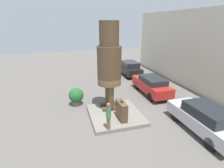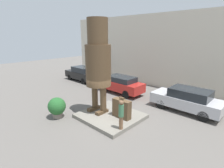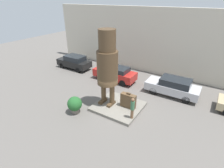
# 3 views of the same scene
# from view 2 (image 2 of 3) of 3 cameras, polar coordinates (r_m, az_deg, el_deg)

# --- Properties ---
(ground_plane) EXTENTS (60.00, 60.00, 0.00)m
(ground_plane) POSITION_cam_2_polar(r_m,az_deg,el_deg) (11.66, -0.50, -10.89)
(ground_plane) COLOR #605B56
(pedestal) EXTENTS (3.69, 3.43, 0.23)m
(pedestal) POSITION_cam_2_polar(r_m,az_deg,el_deg) (11.60, -0.50, -10.38)
(pedestal) COLOR slate
(pedestal) RESTS_ON ground_plane
(building_backdrop) EXTENTS (28.00, 0.60, 7.27)m
(building_backdrop) POSITION_cam_2_polar(r_m,az_deg,el_deg) (17.76, 19.58, 9.70)
(building_backdrop) COLOR beige
(building_backdrop) RESTS_ON ground_plane
(statue_figure) EXTENTS (1.62, 1.62, 5.99)m
(statue_figure) POSITION_cam_2_polar(r_m,az_deg,el_deg) (11.09, -4.56, 7.98)
(statue_figure) COLOR #4C3823
(statue_figure) RESTS_ON pedestal
(giant_suitcase) EXTENTS (1.23, 0.42, 1.34)m
(giant_suitcase) POSITION_cam_2_polar(r_m,az_deg,el_deg) (10.94, 3.18, -8.00)
(giant_suitcase) COLOR #4C3823
(giant_suitcase) RESTS_ON pedestal
(tourist) EXTENTS (0.28, 0.28, 1.68)m
(tourist) POSITION_cam_2_polar(r_m,az_deg,el_deg) (9.52, 3.00, -9.62)
(tourist) COLOR brown
(tourist) RESTS_ON pedestal
(parked_car_black) EXTENTS (4.36, 1.79, 1.68)m
(parked_car_black) POSITION_cam_2_polar(r_m,az_deg,el_deg) (20.79, -9.76, 3.42)
(parked_car_black) COLOR black
(parked_car_black) RESTS_ON ground_plane
(parked_car_red) EXTENTS (4.64, 1.74, 1.60)m
(parked_car_red) POSITION_cam_2_polar(r_m,az_deg,el_deg) (16.16, 2.58, 0.05)
(parked_car_red) COLOR #B2231E
(parked_car_red) RESTS_ON ground_plane
(parked_car_silver) EXTENTS (4.70, 1.88, 1.66)m
(parked_car_silver) POSITION_cam_2_polar(r_m,az_deg,el_deg) (13.34, 23.26, -4.62)
(parked_car_silver) COLOR #B7B7BC
(parked_car_silver) RESTS_ON ground_plane
(planter_pot) EXTENTS (1.14, 1.14, 1.37)m
(planter_pot) POSITION_cam_2_polar(r_m,az_deg,el_deg) (11.90, -17.55, -7.13)
(planter_pot) COLOR #70665B
(planter_pot) RESTS_ON ground_plane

